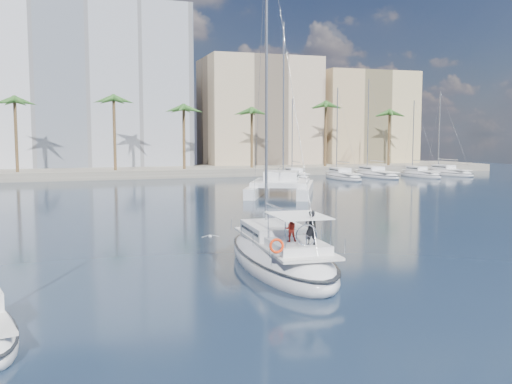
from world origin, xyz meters
name	(u,v)px	position (x,y,z in m)	size (l,w,h in m)	color
ground	(282,251)	(0.00, 0.00, 0.00)	(160.00, 160.00, 0.00)	black
quay	(144,172)	(0.00, 61.00, 0.60)	(120.00, 14.00, 1.20)	gray
building_modern	(61,89)	(-12.00, 73.00, 14.00)	(42.00, 16.00, 28.00)	silver
building_beige	(259,115)	(22.00, 70.00, 10.00)	(20.00, 14.00, 20.00)	tan
building_tan_right	(362,121)	(42.00, 68.00, 9.00)	(18.00, 12.00, 18.00)	tan
palm_centre	(146,109)	(0.00, 57.00, 10.28)	(3.60, 3.60, 12.30)	brown
palm_right	(351,111)	(34.00, 57.00, 10.28)	(3.60, 3.60, 12.30)	brown
main_sloop	(280,256)	(-1.40, -3.47, 0.54)	(4.50, 12.24, 17.87)	silver
catamaran	(281,184)	(10.63, 28.18, 1.17)	(11.36, 14.33, 18.59)	silver
seagull	(210,236)	(-3.45, 2.62, 0.59)	(1.03, 0.44, 0.19)	silver
moored_yacht_a	(296,179)	(20.00, 47.00, 0.00)	(2.72, 9.35, 11.90)	silver
moored_yacht_b	(343,179)	(26.50, 45.00, 0.00)	(3.14, 10.78, 13.72)	silver
moored_yacht_c	(375,177)	(33.00, 47.00, 0.00)	(3.55, 12.21, 15.54)	silver
moored_yacht_d	(420,177)	(39.50, 45.00, 0.00)	(2.72, 9.35, 11.90)	silver
moored_yacht_e	(448,175)	(46.00, 47.00, 0.00)	(3.14, 10.78, 13.72)	silver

